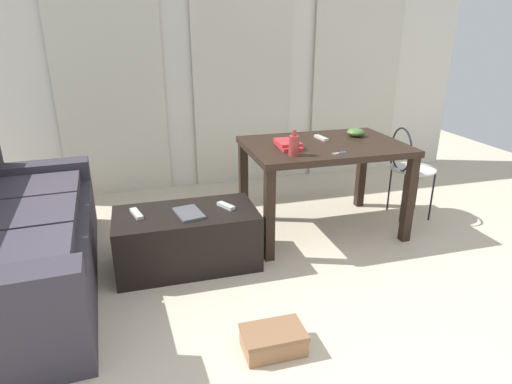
{
  "coord_description": "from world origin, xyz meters",
  "views": [
    {
      "loc": [
        -1.11,
        -1.35,
        1.62
      ],
      "look_at": [
        -0.26,
        1.69,
        0.41
      ],
      "focal_mm": 30.27,
      "sensor_mm": 36.0,
      "label": 1
    }
  ],
  "objects_px": {
    "coffee_table": "(187,238)",
    "couch": "(15,245)",
    "bottle_near": "(294,145)",
    "tv_remote_primary": "(136,214)",
    "bowl": "(356,132)",
    "wire_chair": "(407,162)",
    "book_stack": "(288,144)",
    "tv_remote_on_table": "(321,138)",
    "magazine": "(189,213)",
    "shoebox": "(273,340)",
    "craft_table": "(324,156)",
    "scissors": "(341,153)",
    "tv_remote_secondary": "(226,206)"
  },
  "relations": [
    {
      "from": "wire_chair",
      "to": "book_stack",
      "type": "distance_m",
      "value": 1.19
    },
    {
      "from": "wire_chair",
      "to": "magazine",
      "type": "relative_size",
      "value": 3.25
    },
    {
      "from": "couch",
      "to": "craft_table",
      "type": "relative_size",
      "value": 1.63
    },
    {
      "from": "bottle_near",
      "to": "bowl",
      "type": "relative_size",
      "value": 1.24
    },
    {
      "from": "wire_chair",
      "to": "book_stack",
      "type": "relative_size",
      "value": 2.67
    },
    {
      "from": "tv_remote_primary",
      "to": "tv_remote_on_table",
      "type": "bearing_deg",
      "value": -0.78
    },
    {
      "from": "craft_table",
      "to": "bottle_near",
      "type": "relative_size",
      "value": 6.68
    },
    {
      "from": "bowl",
      "to": "tv_remote_on_table",
      "type": "relative_size",
      "value": 0.89
    },
    {
      "from": "couch",
      "to": "tv_remote_on_table",
      "type": "height_order",
      "value": "couch"
    },
    {
      "from": "bottle_near",
      "to": "tv_remote_primary",
      "type": "relative_size",
      "value": 1.0
    },
    {
      "from": "magazine",
      "to": "tv_remote_primary",
      "type": "bearing_deg",
      "value": 155.16
    },
    {
      "from": "bottle_near",
      "to": "tv_remote_on_table",
      "type": "height_order",
      "value": "bottle_near"
    },
    {
      "from": "bowl",
      "to": "tv_remote_primary",
      "type": "height_order",
      "value": "bowl"
    },
    {
      "from": "scissors",
      "to": "tv_remote_primary",
      "type": "height_order",
      "value": "scissors"
    },
    {
      "from": "magazine",
      "to": "tv_remote_on_table",
      "type": "bearing_deg",
      "value": 10.48
    },
    {
      "from": "couch",
      "to": "book_stack",
      "type": "relative_size",
      "value": 6.64
    },
    {
      "from": "bottle_near",
      "to": "tv_remote_on_table",
      "type": "xyz_separation_m",
      "value": [
        0.39,
        0.39,
        -0.07
      ]
    },
    {
      "from": "wire_chair",
      "to": "shoebox",
      "type": "distance_m",
      "value": 2.21
    },
    {
      "from": "coffee_table",
      "to": "book_stack",
      "type": "xyz_separation_m",
      "value": [
        0.84,
        0.26,
        0.57
      ]
    },
    {
      "from": "craft_table",
      "to": "magazine",
      "type": "height_order",
      "value": "craft_table"
    },
    {
      "from": "coffee_table",
      "to": "shoebox",
      "type": "xyz_separation_m",
      "value": [
        0.32,
        -1.03,
        -0.14
      ]
    },
    {
      "from": "wire_chair",
      "to": "tv_remote_primary",
      "type": "bearing_deg",
      "value": -172.55
    },
    {
      "from": "bottle_near",
      "to": "bowl",
      "type": "xyz_separation_m",
      "value": [
        0.71,
        0.41,
        -0.04
      ]
    },
    {
      "from": "couch",
      "to": "tv_remote_primary",
      "type": "relative_size",
      "value": 10.91
    },
    {
      "from": "couch",
      "to": "magazine",
      "type": "bearing_deg",
      "value": -1.63
    },
    {
      "from": "coffee_table",
      "to": "tv_remote_primary",
      "type": "xyz_separation_m",
      "value": [
        -0.33,
        0.04,
        0.22
      ]
    },
    {
      "from": "bowl",
      "to": "scissors",
      "type": "relative_size",
      "value": 1.27
    },
    {
      "from": "book_stack",
      "to": "bottle_near",
      "type": "bearing_deg",
      "value": -99.03
    },
    {
      "from": "magazine",
      "to": "shoebox",
      "type": "bearing_deg",
      "value": -84.2
    },
    {
      "from": "couch",
      "to": "bowl",
      "type": "relative_size",
      "value": 13.51
    },
    {
      "from": "couch",
      "to": "tv_remote_primary",
      "type": "distance_m",
      "value": 0.77
    },
    {
      "from": "coffee_table",
      "to": "wire_chair",
      "type": "xyz_separation_m",
      "value": [
        2.0,
        0.35,
        0.3
      ]
    },
    {
      "from": "coffee_table",
      "to": "magazine",
      "type": "relative_size",
      "value": 3.94
    },
    {
      "from": "coffee_table",
      "to": "scissors",
      "type": "height_order",
      "value": "scissors"
    },
    {
      "from": "bottle_near",
      "to": "scissors",
      "type": "height_order",
      "value": "bottle_near"
    },
    {
      "from": "couch",
      "to": "tv_remote_primary",
      "type": "xyz_separation_m",
      "value": [
        0.76,
        0.05,
        0.11
      ]
    },
    {
      "from": "craft_table",
      "to": "book_stack",
      "type": "bearing_deg",
      "value": -174.6
    },
    {
      "from": "tv_remote_secondary",
      "to": "shoebox",
      "type": "height_order",
      "value": "tv_remote_secondary"
    },
    {
      "from": "wire_chair",
      "to": "magazine",
      "type": "height_order",
      "value": "wire_chair"
    },
    {
      "from": "bottle_near",
      "to": "magazine",
      "type": "bearing_deg",
      "value": -174.85
    },
    {
      "from": "bowl",
      "to": "book_stack",
      "type": "relative_size",
      "value": 0.49
    },
    {
      "from": "coffee_table",
      "to": "couch",
      "type": "bearing_deg",
      "value": -179.38
    },
    {
      "from": "bottle_near",
      "to": "book_stack",
      "type": "bearing_deg",
      "value": 80.97
    },
    {
      "from": "craft_table",
      "to": "tv_remote_primary",
      "type": "height_order",
      "value": "craft_table"
    },
    {
      "from": "tv_remote_secondary",
      "to": "scissors",
      "type": "bearing_deg",
      "value": -29.04
    },
    {
      "from": "scissors",
      "to": "shoebox",
      "type": "relative_size",
      "value": 0.36
    },
    {
      "from": "craft_table",
      "to": "wire_chair",
      "type": "xyz_separation_m",
      "value": [
        0.83,
        0.06,
        -0.14
      ]
    },
    {
      "from": "tv_remote_on_table",
      "to": "scissors",
      "type": "xyz_separation_m",
      "value": [
        -0.03,
        -0.43,
        -0.01
      ]
    },
    {
      "from": "coffee_table",
      "to": "book_stack",
      "type": "distance_m",
      "value": 1.05
    },
    {
      "from": "couch",
      "to": "tv_remote_primary",
      "type": "bearing_deg",
      "value": 4.03
    }
  ]
}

